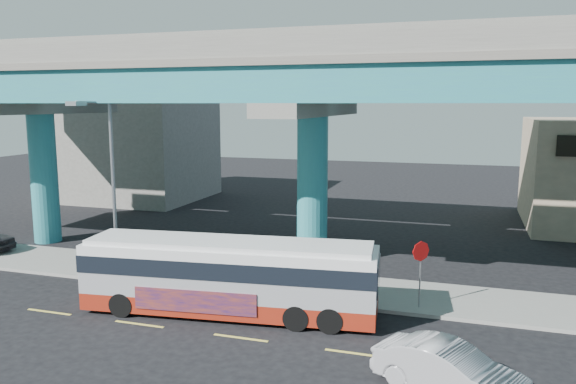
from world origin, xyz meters
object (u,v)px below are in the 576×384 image
(sedan, at_px, (449,370))
(street_lamp, at_px, (104,164))
(stop_sign, at_px, (421,260))
(transit_bus, at_px, (229,274))

(sedan, bearing_deg, street_lamp, 93.25)
(sedan, distance_m, street_lamp, 16.44)
(street_lamp, relative_size, stop_sign, 3.07)
(transit_bus, height_order, stop_sign, transit_bus)
(stop_sign, bearing_deg, sedan, -99.67)
(sedan, xyz_separation_m, stop_sign, (-1.32, 6.18, 1.36))
(transit_bus, xyz_separation_m, street_lamp, (-6.59, 1.77, 3.81))
(sedan, height_order, stop_sign, stop_sign)
(transit_bus, xyz_separation_m, sedan, (8.21, -3.66, -0.88))
(transit_bus, bearing_deg, stop_sign, 13.81)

